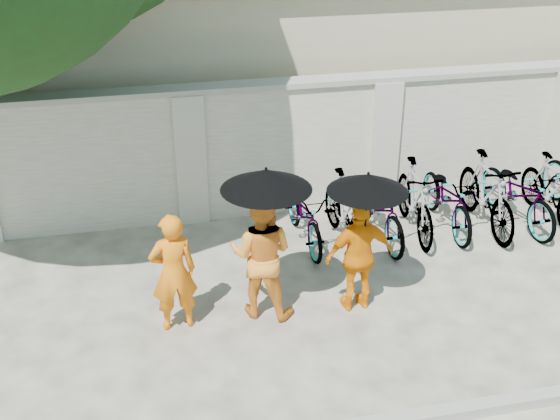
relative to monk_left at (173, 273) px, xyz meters
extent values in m
plane|color=beige|center=(1.49, -0.42, -0.74)|extent=(80.00, 80.00, 0.00)
cube|color=beige|center=(2.49, 2.78, 0.26)|extent=(20.00, 0.30, 2.00)
cube|color=tan|center=(3.49, 6.58, 0.86)|extent=(14.00, 6.00, 3.20)
imported|color=orange|center=(0.00, 0.00, 0.00)|extent=(0.58, 0.41, 1.49)
imported|color=orange|center=(1.04, 0.07, 0.07)|extent=(0.97, 0.88, 1.62)
cylinder|color=black|center=(1.09, -0.01, 0.62)|extent=(0.02, 0.02, 0.89)
cone|color=black|center=(1.09, -0.01, 1.07)|extent=(1.04, 1.04, 0.24)
imported|color=orange|center=(2.21, -0.08, -0.01)|extent=(0.87, 0.41, 1.46)
cylinder|color=black|center=(2.23, -0.16, 0.53)|extent=(0.02, 0.02, 0.90)
cone|color=black|center=(2.23, -0.16, 0.98)|extent=(0.93, 0.93, 0.21)
imported|color=gray|center=(1.98, 1.65, -0.30)|extent=(0.64, 1.72, 0.90)
imported|color=gray|center=(2.53, 1.49, -0.22)|extent=(0.56, 1.75, 1.04)
imported|color=gray|center=(3.07, 1.56, -0.26)|extent=(0.70, 1.86, 0.97)
imported|color=gray|center=(3.62, 1.59, -0.21)|extent=(0.69, 1.82, 1.07)
imported|color=gray|center=(4.17, 1.65, -0.27)|extent=(0.72, 1.85, 0.96)
imported|color=gray|center=(4.72, 1.52, -0.18)|extent=(0.60, 1.88, 1.12)
imported|color=gray|center=(5.26, 1.55, -0.25)|extent=(0.81, 1.93, 0.99)
imported|color=gray|center=(5.81, 1.54, -0.25)|extent=(0.49, 1.66, 0.99)
camera|label=1|loc=(-0.28, -6.94, 4.26)|focal=45.00mm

